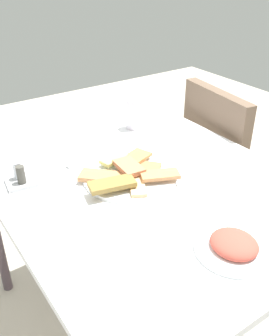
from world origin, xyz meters
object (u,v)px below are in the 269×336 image
Objects in this scene: spoon at (59,157)px; condiment_caddy at (20,178)px; dining_table at (137,195)px; soda_can at (134,114)px; pide_platter at (129,175)px; salad_plate_greens at (234,246)px; paper_napkin at (54,159)px; fork at (49,159)px; dining_chair at (228,168)px.

spoon is 0.19m from condiment_caddy.
dining_table is 0.40m from soda_can.
spoon is at bearing -153.23° from pide_platter.
salad_plate_greens is 0.70m from paper_napkin.
dining_table is 0.44m from salad_plate_greens.
dining_table is 7.93× the size of paper_napkin.
salad_plate_greens is 1.91× the size of condiment_caddy.
spoon is (-0.26, -0.13, -0.01)m from pide_platter.
spoon is 1.80× the size of condiment_caddy.
spoon is at bearing 117.43° from condiment_caddy.
pide_platter is 3.22× the size of condiment_caddy.
salad_plate_greens is 1.59× the size of soda_can.
salad_plate_greens is at bearing 18.33° from fork.
dining_chair is 7.49× the size of soda_can.
pide_platter is 0.29m from spoon.
dining_table is 0.39m from condiment_caddy.
dining_chair is 0.86m from paper_napkin.
spoon is (-0.25, -0.16, 0.09)m from dining_table.
dining_table is 6.55× the size of spoon.
dining_chair is (-0.15, 0.63, -0.17)m from dining_table.
paper_napkin is at bearing -165.76° from salad_plate_greens.
soda_can is at bearing -111.03° from dining_chair.
paper_napkin is (-0.26, -0.15, -0.01)m from pide_platter.
fork is (0.06, -0.40, -0.06)m from soda_can.
dining_chair reaches higher than spoon.
condiment_caddy is (-0.01, -0.96, 0.28)m from dining_chair.
soda_can is 0.81× the size of paper_napkin.
paper_napkin is at bearing 92.68° from fork.
salad_plate_greens reaches higher than spoon.
pide_platter is 1.69× the size of salad_plate_greens.
soda_can is at bearing 99.98° from spoon.
salad_plate_greens is 1.06× the size of spoon.
condiment_caddy is (-0.17, -0.30, 0.01)m from pide_platter.
dining_chair is 2.80× the size of pide_platter.
salad_plate_greens is (0.58, -0.64, 0.27)m from dining_chair.
paper_napkin is 0.02m from fork.
dining_table is at bearing 95.21° from pide_platter.
fork is (-0.25, -0.20, 0.09)m from dining_table.
fork and spoon have the same top height.
fork is at bearing -96.77° from dining_chair.
salad_plate_greens is at bearing 3.52° from pide_platter.
dining_chair reaches higher than fork.
paper_napkin is 0.02m from spoon.
dining_chair reaches higher than dining_table.
paper_napkin is (-0.10, -0.81, 0.26)m from dining_chair.
soda_can is at bearing 164.00° from salad_plate_greens.
pide_platter is 1.80× the size of fork.
soda_can is at bearing 143.08° from pide_platter.
dining_table is 0.31m from spoon.
pide_platter is (0.00, -0.04, 0.10)m from dining_table.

